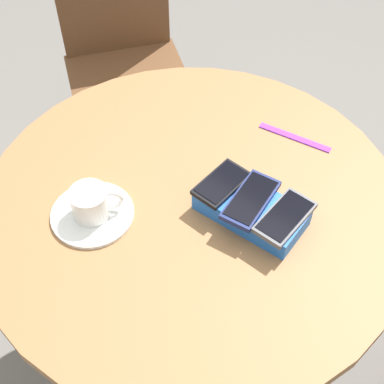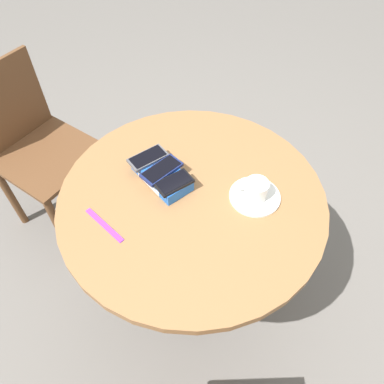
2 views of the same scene
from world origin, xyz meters
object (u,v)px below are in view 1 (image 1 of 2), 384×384
lanyard_strap (295,137)px  phone_navy (251,200)px  phone_gray (285,217)px  round_table (192,236)px  phone_box (251,209)px  chair_far_side (125,65)px  saucer (93,214)px  coffee_cup (91,202)px  phone_black (222,183)px

lanyard_strap → phone_navy: bearing=102.1°
phone_gray → phone_navy: size_ratio=0.89×
round_table → phone_gray: (-0.19, -0.05, 0.18)m
round_table → phone_box: (-0.12, -0.04, 0.16)m
phone_box → chair_far_side: 0.96m
lanyard_strap → chair_far_side: bearing=-13.1°
saucer → lanyard_strap: size_ratio=0.98×
phone_box → round_table: bearing=18.9°
phone_gray → saucer: phone_gray is taller
round_table → lanyard_strap: lanyard_strap is taller
phone_box → lanyard_strap: size_ratio=1.29×
round_table → coffee_cup: size_ratio=9.65×
phone_box → coffee_cup: coffee_cup is taller
phone_gray → lanyard_strap: size_ratio=0.77×
phone_gray → chair_far_side: (0.88, -0.41, -0.31)m
phone_black → chair_far_side: 0.91m
saucer → phone_navy: bearing=-139.5°
coffee_cup → phone_box: bearing=-140.0°
saucer → coffee_cup: size_ratio=1.83×
round_table → saucer: saucer is taller
chair_far_side → phone_black: bearing=150.0°
phone_gray → lanyard_strap: phone_gray is taller
saucer → lanyard_strap: (-0.19, -0.45, -0.00)m
lanyard_strap → saucer: bearing=67.5°
phone_gray → coffee_cup: coffee_cup is taller
phone_navy → chair_far_side: size_ratio=0.16×
round_table → saucer: (0.12, 0.16, 0.14)m
chair_far_side → coffee_cup: bearing=132.5°
phone_gray → phone_black: size_ratio=1.11×
round_table → lanyard_strap: bearing=-102.3°
phone_black → coffee_cup: coffee_cup is taller
phone_gray → saucer: 0.38m
phone_black → coffee_cup: 0.26m
phone_box → coffee_cup: (0.24, 0.20, 0.02)m
phone_black → coffee_cup: (0.17, 0.20, -0.01)m
round_table → lanyard_strap: (-0.06, -0.29, 0.14)m
round_table → phone_black: (-0.05, -0.04, 0.18)m
round_table → coffee_cup: 0.27m
chair_far_side → phone_navy: bearing=152.4°
phone_box → saucer: bearing=40.1°
phone_navy → round_table: bearing=19.4°
round_table → chair_far_side: 0.84m
round_table → coffee_cup: (0.12, 0.16, 0.18)m
round_table → chair_far_side: (0.69, -0.46, -0.13)m
phone_navy → coffee_cup: 0.31m
saucer → chair_far_side: bearing=-47.7°
phone_box → saucer: 0.32m
phone_navy → phone_black: bearing=2.8°
phone_navy → lanyard_strap: (0.05, -0.25, -0.05)m
saucer → phone_gray: bearing=-146.0°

